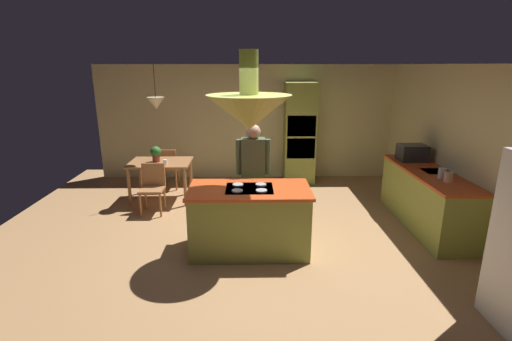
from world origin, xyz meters
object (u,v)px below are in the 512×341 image
(kitchen_island, at_px, (250,219))
(canister_flour, at_px, (448,177))
(potted_plant_on_table, at_px, (156,153))
(dining_table, at_px, (161,167))
(cup_on_table, at_px, (165,162))
(chair_by_back_wall, at_px, (168,166))
(microwave_on_counter, at_px, (412,153))
(person_at_island, at_px, (253,170))
(canister_sugar, at_px, (442,173))
(chair_facing_island, at_px, (153,185))
(oven_tower, at_px, (300,133))

(kitchen_island, bearing_deg, canister_flour, 4.73)
(kitchen_island, bearing_deg, potted_plant_on_table, 130.22)
(dining_table, distance_m, canister_flour, 4.92)
(cup_on_table, bearing_deg, chair_by_back_wall, 99.60)
(cup_on_table, height_order, microwave_on_counter, microwave_on_counter)
(person_at_island, distance_m, cup_on_table, 2.00)
(kitchen_island, height_order, canister_sugar, canister_sugar)
(canister_flour, relative_size, canister_sugar, 0.94)
(dining_table, distance_m, person_at_island, 2.26)
(dining_table, relative_size, potted_plant_on_table, 3.82)
(chair_facing_island, bearing_deg, canister_flour, -15.15)
(chair_facing_island, distance_m, cup_on_table, 0.54)
(kitchen_island, distance_m, potted_plant_on_table, 2.78)
(kitchen_island, relative_size, chair_facing_island, 1.91)
(potted_plant_on_table, bearing_deg, kitchen_island, -49.78)
(chair_by_back_wall, bearing_deg, dining_table, 90.00)
(kitchen_island, bearing_deg, cup_on_table, 129.45)
(kitchen_island, distance_m, chair_facing_island, 2.24)
(chair_facing_island, distance_m, canister_sugar, 4.69)
(canister_sugar, bearing_deg, chair_facing_island, 166.98)
(potted_plant_on_table, bearing_deg, person_at_island, -36.91)
(chair_by_back_wall, distance_m, potted_plant_on_table, 0.78)
(kitchen_island, distance_m, canister_sugar, 2.92)
(chair_facing_island, xyz_separation_m, microwave_on_counter, (4.54, 0.01, 0.56))
(chair_facing_island, bearing_deg, microwave_on_counter, 0.17)
(canister_sugar, height_order, microwave_on_counter, microwave_on_counter)
(chair_by_back_wall, bearing_deg, kitchen_island, 121.86)
(kitchen_island, distance_m, person_at_island, 0.88)
(person_at_island, height_order, potted_plant_on_table, person_at_island)
(potted_plant_on_table, height_order, canister_flour, canister_flour)
(canister_sugar, distance_m, microwave_on_counter, 1.06)
(dining_table, bearing_deg, chair_facing_island, -90.00)
(canister_flour, height_order, microwave_on_counter, microwave_on_counter)
(chair_by_back_wall, bearing_deg, cup_on_table, 99.60)
(dining_table, xyz_separation_m, potted_plant_on_table, (-0.07, -0.01, 0.27))
(dining_table, height_order, microwave_on_counter, microwave_on_counter)
(cup_on_table, bearing_deg, potted_plant_on_table, 136.77)
(cup_on_table, xyz_separation_m, canister_sugar, (4.40, -1.48, 0.19))
(dining_table, height_order, person_at_island, person_at_island)
(kitchen_island, xyz_separation_m, chair_facing_island, (-1.70, 1.46, 0.04))
(person_at_island, distance_m, chair_by_back_wall, 2.72)
(potted_plant_on_table, bearing_deg, chair_by_back_wall, 84.09)
(potted_plant_on_table, distance_m, microwave_on_counter, 4.65)
(person_at_island, distance_m, canister_sugar, 2.80)
(chair_by_back_wall, relative_size, microwave_on_counter, 1.89)
(canister_sugar, bearing_deg, oven_tower, 121.60)
(chair_facing_island, distance_m, potted_plant_on_table, 0.76)
(chair_by_back_wall, bearing_deg, potted_plant_on_table, 84.09)
(potted_plant_on_table, distance_m, canister_flour, 4.97)
(canister_sugar, bearing_deg, potted_plant_on_table, 160.02)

